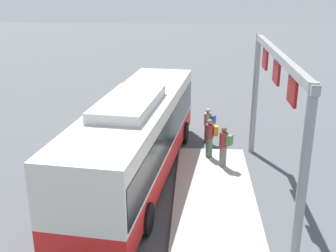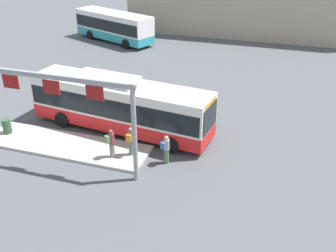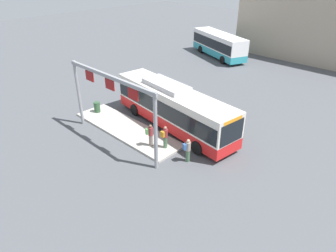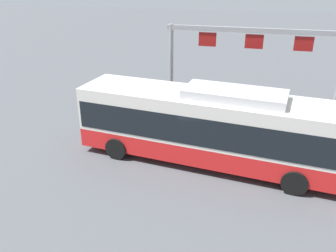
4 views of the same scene
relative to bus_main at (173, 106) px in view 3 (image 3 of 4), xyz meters
name	(u,v)px [view 3 (image 3 of 4)]	position (x,y,z in m)	size (l,w,h in m)	color
ground_plane	(173,127)	(0.01, 0.00, -1.81)	(120.00, 120.00, 0.00)	#4C4F54
platform_curb	(127,129)	(-2.24, -2.90, -1.73)	(10.00, 2.80, 0.16)	#B2ADA3
bus_main	(173,106)	(0.00, 0.00, 0.00)	(11.83, 3.88, 3.46)	red
bus_background_left	(219,44)	(-9.24, 18.82, -0.04)	(9.96, 6.01, 3.10)	teal
person_boarding	(188,150)	(3.91, -2.79, -0.92)	(0.48, 0.60, 1.67)	#476B4C
person_waiting_near	(165,137)	(1.88, -2.81, -0.76)	(0.34, 0.52, 1.67)	#476B4C
person_waiting_mid	(150,135)	(0.97, -3.34, -0.76)	(0.53, 0.61, 1.67)	slate
platform_sign_gantry	(111,95)	(-1.32, -4.69, 1.92)	(8.97, 0.24, 5.20)	gray
trash_bin	(97,107)	(-6.29, -2.83, -1.20)	(0.52, 0.52, 0.90)	#2D5133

